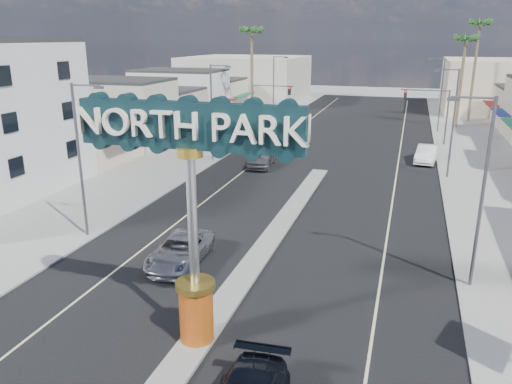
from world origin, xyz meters
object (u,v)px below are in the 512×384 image
Objects in this scene: streetlight_r_near at (480,185)px; palm_right_far at (479,29)px; streetlight_r_far at (440,91)px; streetlight_l_far at (275,86)px; streetlight_l_near at (81,154)px; traffic_signal_left at (267,100)px; suv_left at (180,250)px; streetlight_l_mid at (213,108)px; palm_left_far at (252,36)px; palm_right_mid at (466,43)px; car_parked_right at (427,154)px; traffic_signal_right at (430,106)px; gateway_sign at (191,198)px; car_parked_left at (262,157)px; streetlight_r_mid at (452,118)px.

streetlight_r_near is 52.71m from palm_right_far.
streetlight_l_far is at bearing 180.00° from streetlight_r_far.
streetlight_r_far is at bearing 63.58° from streetlight_l_near.
streetlight_l_near is (-1.25, -33.99, 0.79)m from traffic_signal_left.
streetlight_r_near is at bearing 2.91° from suv_left.
traffic_signal_left is 0.67× the size of streetlight_l_mid.
streetlight_r_far is at bearing 90.00° from streetlight_r_near.
palm_left_far reaches higher than streetlight_l_mid.
streetlight_l_near is 40.59m from palm_left_far.
traffic_signal_left is at bearing 84.90° from streetlight_l_mid.
streetlight_r_far is (20.87, 0.00, 0.00)m from streetlight_l_far.
streetlight_r_near is 0.64× the size of palm_right_far.
streetlight_l_far is 0.74× the size of palm_right_mid.
streetlight_l_near is 32.23m from car_parked_right.
traffic_signal_right is at bearing -107.90° from palm_right_far.
gateway_sign is at bearing -74.85° from palm_left_far.
streetlight_r_far is at bearing 92.24° from car_parked_right.
streetlight_l_mid is 41.53m from palm_right_far.
palm_right_mid reaches higher than car_parked_left.
streetlight_r_far is at bearing 90.00° from streetlight_r_mid.
streetlight_l_near is 58.35m from palm_right_far.
streetlight_r_near is 1.81× the size of car_parked_right.
traffic_signal_right is 20.59m from palm_right_far.
traffic_signal_right is 0.43× the size of palm_right_far.
streetlight_l_far is 25.94m from car_parked_right.
streetlight_r_far is at bearing 46.52° from streetlight_l_mid.
palm_right_mid reaches higher than traffic_signal_left.
streetlight_l_mid and streetlight_r_mid have the same top height.
palm_right_mid reaches higher than streetlight_l_mid.
suv_left is at bearing -173.07° from streetlight_r_near.
streetlight_r_far is 46.15m from suv_left.
palm_left_far reaches higher than streetlight_l_near.
palm_left_far is at bearing 97.31° from streetlight_l_mid.
palm_right_far is (28.00, 12.00, 0.89)m from palm_left_far.
traffic_signal_right is 0.46× the size of palm_left_far.
streetlight_r_near is 1.72× the size of suv_left.
palm_left_far is at bearing 153.52° from car_parked_right.
streetlight_l_near is 46.90m from streetlight_r_far.
traffic_signal_left is at bearing 119.99° from streetlight_r_near.
palm_right_far reaches higher than streetlight_l_mid.
streetlight_r_mid is 6.99m from car_parked_right.
streetlight_r_mid is 0.64× the size of palm_right_far.
gateway_sign is at bearing -63.65° from suv_left.
streetlight_r_far is (10.43, 50.02, -0.86)m from gateway_sign.
palm_left_far is 2.59× the size of car_parked_left.
streetlight_l_near and streetlight_r_mid have the same top height.
streetlight_r_mid is (19.62, -13.99, 0.79)m from traffic_signal_left.
suv_left is at bearing -109.83° from traffic_signal_right.
palm_right_mid is 0.86× the size of palm_right_far.
car_parked_right is at bearing 52.53° from streetlight_l_near.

